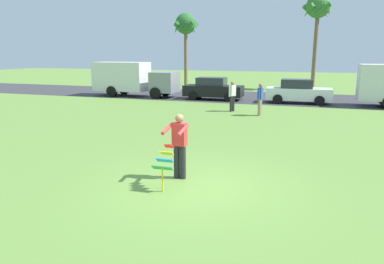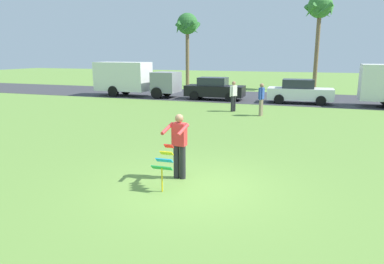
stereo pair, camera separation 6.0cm
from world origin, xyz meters
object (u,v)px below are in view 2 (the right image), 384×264
Objects in this scene: parked_truck_grey_van at (132,78)px; person_walker_near at (233,95)px; parked_car_white at (300,92)px; palm_tree_left_near at (187,26)px; kite_held at (164,161)px; parked_car_black at (214,89)px; palm_tree_right_near at (320,10)px; person_kite_flyer at (179,144)px; person_walker_far at (261,98)px.

person_walker_near is at bearing -27.87° from parked_truck_grey_van.
palm_tree_left_near reaches higher than parked_car_white.
parked_car_white reaches higher than kite_held.
palm_tree_right_near reaches higher than parked_car_black.
kite_held is at bearing -97.90° from parked_car_white.
parked_truck_grey_van is 0.92× the size of palm_tree_left_near.
palm_tree_left_near reaches higher than parked_truck_grey_van.
parked_truck_grey_van reaches higher than person_kite_flyer.
person_kite_flyer is 1.00× the size of person_walker_near.
palm_tree_left_near reaches higher than parked_car_black.
parked_truck_grey_van is 1.59× the size of parked_car_black.
person_kite_flyer reaches higher than parked_car_white.
palm_tree_right_near reaches higher than parked_car_white.
person_kite_flyer reaches higher than parked_car_black.
person_walker_far is at bearing -106.53° from parked_car_white.
person_kite_flyer is at bearing -57.81° from parked_truck_grey_van.
palm_tree_right_near is at bearing 73.56° from person_walker_near.
parked_truck_grey_van is 3.89× the size of person_walker_far.
person_kite_flyer is 0.24× the size of palm_tree_left_near.
parked_car_white is at bearing -0.00° from parked_truck_grey_van.
palm_tree_right_near is at bearing -2.19° from palm_tree_left_near.
person_kite_flyer is 1.62× the size of kite_held.
person_walker_near reaches higher than parked_car_white.
palm_tree_right_near reaches higher than person_walker_near.
parked_car_black is 0.99× the size of parked_car_white.
parked_car_white is 5.91m from person_walker_near.
kite_held is 0.25× the size of parked_car_black.
person_kite_flyer is 0.26× the size of parked_truck_grey_van.
person_walker_far is (-1.71, -5.75, 0.16)m from parked_car_white.
palm_tree_right_near is 16.83m from person_walker_far.
person_walker_near and person_walker_far have the same top height.
parked_truck_grey_van is 11.21m from palm_tree_left_near.
palm_tree_left_near is 17.87m from person_walker_near.
parked_car_white is 16.36m from palm_tree_left_near.
palm_tree_right_near reaches higher than kite_held.
person_kite_flyer is at bearing -96.98° from palm_tree_right_near.
kite_held is 19.90m from parked_truck_grey_van.
person_walker_near is at bearing -61.24° from palm_tree_left_near.
kite_held is 0.62× the size of person_walker_far.
person_walker_far is (0.66, 11.34, 0.23)m from kite_held.
palm_tree_left_near is at bearing 85.17° from parked_truck_grey_van.
person_kite_flyer is at bearing -77.53° from parked_car_black.
parked_car_black and parked_car_white have the same top height.
parked_car_black is 2.44× the size of person_walker_far.
person_kite_flyer is 19.20m from parked_truck_grey_van.
person_kite_flyer is 1.00× the size of person_walker_far.
person_kite_flyer and person_walker_far have the same top height.
parked_truck_grey_van is at bearing 180.00° from parked_car_white.
person_kite_flyer is 26.87m from palm_tree_right_near.
person_kite_flyer is at bearing -84.43° from person_walker_near.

